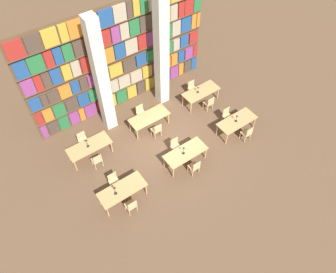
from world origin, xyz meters
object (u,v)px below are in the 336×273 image
(desk_lamp_3, at_px, (87,142))
(chair_4, at_px, (247,133))
(reading_table_3, at_px, (89,147))
(pillar_left, at_px, (101,79))
(desk_lamp_4, at_px, (198,89))
(chair_8, at_px, (157,130))
(chair_0, at_px, (131,206))
(desk_lamp_0, at_px, (115,189))
(chair_9, at_px, (141,112))
(chair_2, at_px, (195,167))
(chair_7, at_px, (83,140))
(chair_6, at_px, (97,160))
(chair_11, at_px, (192,88))
(chair_5, at_px, (227,115))
(reading_table_5, at_px, (201,92))
(chair_3, at_px, (176,146))
(pillar_center, at_px, (161,53))
(reading_table_2, at_px, (237,122))
(reading_table_4, at_px, (149,118))
(reading_table_0, at_px, (122,190))
(reading_table_1, at_px, (185,153))
(desk_lamp_1, at_px, (184,149))
(chair_10, at_px, (209,103))
(desk_lamp_2, at_px, (237,117))
(chair_1, at_px, (114,181))

(desk_lamp_3, bearing_deg, chair_4, -27.46)
(chair_4, height_order, reading_table_3, chair_4)
(pillar_left, distance_m, desk_lamp_4, 5.15)
(chair_8, bearing_deg, chair_0, -138.27)
(desk_lamp_0, xyz_separation_m, chair_8, (3.39, 2.07, -0.61))
(pillar_left, bearing_deg, chair_9, -20.94)
(chair_2, distance_m, chair_7, 5.40)
(chair_6, xyz_separation_m, chair_9, (3.18, 1.37, 0.00))
(chair_0, height_order, chair_8, same)
(chair_11, bearing_deg, desk_lamp_0, 27.44)
(chair_2, height_order, chair_5, same)
(chair_2, height_order, chair_7, same)
(chair_0, xyz_separation_m, chair_9, (3.10, 4.19, 0.00))
(chair_7, distance_m, reading_table_5, 6.50)
(chair_3, distance_m, chair_7, 4.37)
(pillar_center, height_order, desk_lamp_0, pillar_center)
(reading_table_2, bearing_deg, reading_table_4, 141.16)
(reading_table_3, bearing_deg, chair_5, -17.08)
(chair_7, xyz_separation_m, reading_table_4, (3.23, -0.77, 0.20))
(reading_table_0, relative_size, chair_3, 2.31)
(reading_table_0, bearing_deg, reading_table_1, 0.20)
(chair_2, height_order, chair_11, same)
(desk_lamp_1, xyz_separation_m, chair_4, (3.35, -0.64, -0.58))
(chair_0, relative_size, desk_lamp_3, 1.79)
(reading_table_4, relative_size, chair_9, 2.31)
(chair_10, bearing_deg, desk_lamp_2, -88.61)
(reading_table_0, height_order, desk_lamp_0, desk_lamp_0)
(chair_1, relative_size, chair_8, 1.00)
(desk_lamp_0, distance_m, chair_11, 7.50)
(pillar_center, relative_size, reading_table_0, 3.01)
(chair_6, relative_size, chair_9, 1.00)
(reading_table_2, distance_m, desk_lamp_2, 0.36)
(chair_11, bearing_deg, pillar_center, -21.91)
(reading_table_2, relative_size, chair_5, 2.31)
(reading_table_3, xyz_separation_m, desk_lamp_3, (-0.05, -0.00, 0.41))
(chair_7, relative_size, desk_lamp_4, 2.24)
(chair_4, distance_m, chair_8, 4.33)
(chair_2, xyz_separation_m, chair_3, (-0.00, 1.42, 0.00))
(chair_5, bearing_deg, chair_4, 90.00)
(chair_7, bearing_deg, desk_lamp_3, 87.45)
(desk_lamp_2, height_order, chair_7, desk_lamp_2)
(reading_table_1, bearing_deg, chair_5, 13.75)
(desk_lamp_0, relative_size, chair_6, 0.57)
(reading_table_1, height_order, chair_9, chair_9)
(reading_table_0, relative_size, chair_2, 2.31)
(pillar_left, xyz_separation_m, reading_table_3, (-1.67, -1.23, -2.34))
(chair_4, xyz_separation_m, desk_lamp_2, (-0.12, 0.72, 0.56))
(chair_0, relative_size, chair_9, 1.00)
(chair_0, distance_m, chair_7, 4.25)
(pillar_center, xyz_separation_m, chair_3, (-1.54, -3.33, -2.54))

